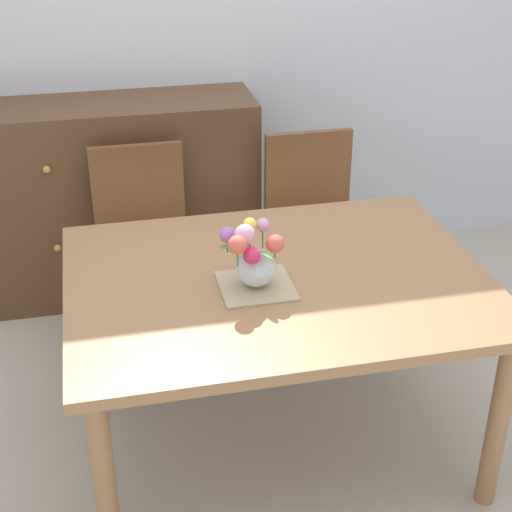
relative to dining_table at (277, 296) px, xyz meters
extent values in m
plane|color=#B7AD99|center=(0.00, 0.00, -0.65)|extent=(12.00, 12.00, 0.00)
cube|color=silver|center=(0.00, 1.60, 0.75)|extent=(7.00, 0.10, 2.80)
cube|color=#9E7047|center=(0.00, 0.00, 0.06)|extent=(1.47, 1.12, 0.04)
cylinder|color=#9E7047|center=(-0.66, -0.48, -0.30)|extent=(0.07, 0.07, 0.70)
cylinder|color=#9E7047|center=(0.66, -0.48, -0.30)|extent=(0.07, 0.07, 0.70)
cylinder|color=#9E7047|center=(-0.66, 0.48, -0.30)|extent=(0.07, 0.07, 0.70)
cylinder|color=#9E7047|center=(0.66, 0.48, -0.30)|extent=(0.07, 0.07, 0.70)
cube|color=brown|center=(-0.40, 0.82, -0.20)|extent=(0.42, 0.42, 0.04)
cylinder|color=brown|center=(-0.22, 0.64, -0.43)|extent=(0.04, 0.04, 0.44)
cylinder|color=brown|center=(-0.58, 0.64, -0.43)|extent=(0.04, 0.04, 0.44)
cylinder|color=brown|center=(-0.22, 1.00, -0.43)|extent=(0.04, 0.04, 0.44)
cylinder|color=brown|center=(-0.58, 1.00, -0.43)|extent=(0.04, 0.04, 0.44)
cube|color=brown|center=(-0.40, 1.01, 0.03)|extent=(0.42, 0.04, 0.42)
cube|color=brown|center=(0.40, 0.82, -0.20)|extent=(0.42, 0.42, 0.04)
cylinder|color=brown|center=(0.58, 0.64, -0.43)|extent=(0.04, 0.04, 0.44)
cylinder|color=brown|center=(0.22, 0.64, -0.43)|extent=(0.04, 0.04, 0.44)
cylinder|color=brown|center=(0.58, 1.00, -0.43)|extent=(0.04, 0.04, 0.44)
cylinder|color=brown|center=(0.22, 1.00, -0.43)|extent=(0.04, 0.04, 0.44)
cube|color=brown|center=(0.40, 1.01, 0.03)|extent=(0.42, 0.04, 0.42)
cube|color=brown|center=(-0.50, 1.33, -0.15)|extent=(1.40, 0.44, 1.00)
sphere|color=#B7933D|center=(-0.80, 1.10, 0.13)|extent=(0.04, 0.04, 0.04)
sphere|color=#B7933D|center=(-0.20, 1.10, 0.13)|extent=(0.04, 0.04, 0.04)
sphere|color=#B7933D|center=(-0.80, 1.10, -0.27)|extent=(0.04, 0.04, 0.04)
sphere|color=#B7933D|center=(-0.20, 1.10, -0.27)|extent=(0.04, 0.04, 0.04)
cube|color=tan|center=(-0.09, -0.06, 0.09)|extent=(0.25, 0.25, 0.01)
sphere|color=silver|center=(-0.09, -0.06, 0.16)|extent=(0.13, 0.13, 0.13)
sphere|color=#EA9EBC|center=(-0.05, -0.01, 0.29)|extent=(0.05, 0.05, 0.05)
cylinder|color=#478438|center=(-0.05, -0.01, 0.25)|extent=(0.01, 0.01, 0.09)
sphere|color=#D12D66|center=(-0.11, -0.11, 0.24)|extent=(0.06, 0.06, 0.06)
cylinder|color=#478438|center=(-0.11, -0.11, 0.22)|extent=(0.01, 0.01, 0.03)
sphere|color=#E55B4C|center=(-0.03, -0.09, 0.26)|extent=(0.06, 0.06, 0.06)
cylinder|color=#478438|center=(-0.03, -0.09, 0.23)|extent=(0.01, 0.01, 0.05)
sphere|color=#B266C6|center=(-0.18, -0.01, 0.27)|extent=(0.05, 0.05, 0.05)
cylinder|color=#478438|center=(-0.18, -0.01, 0.24)|extent=(0.01, 0.01, 0.07)
sphere|color=#EA9EBC|center=(-0.13, -0.05, 0.27)|extent=(0.06, 0.06, 0.06)
cylinder|color=#478438|center=(-0.13, -0.05, 0.24)|extent=(0.01, 0.01, 0.06)
sphere|color=#EA9EBC|center=(-0.13, -0.07, 0.30)|extent=(0.07, 0.07, 0.07)
cylinder|color=#478438|center=(-0.13, -0.07, 0.25)|extent=(0.01, 0.01, 0.09)
sphere|color=#E55B4C|center=(-0.16, -0.12, 0.28)|extent=(0.06, 0.06, 0.06)
cylinder|color=#478438|center=(-0.16, -0.12, 0.24)|extent=(0.01, 0.01, 0.08)
sphere|color=#EFD14C|center=(-0.11, -0.04, 0.31)|extent=(0.05, 0.05, 0.05)
cylinder|color=#478438|center=(-0.11, -0.04, 0.26)|extent=(0.01, 0.01, 0.11)
ellipsoid|color=#478438|center=(-0.17, -0.05, 0.24)|extent=(0.07, 0.04, 0.02)
ellipsoid|color=#478438|center=(-0.07, -0.13, 0.24)|extent=(0.04, 0.07, 0.01)
camera|label=1|loc=(-0.58, -2.26, 1.41)|focal=53.73mm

